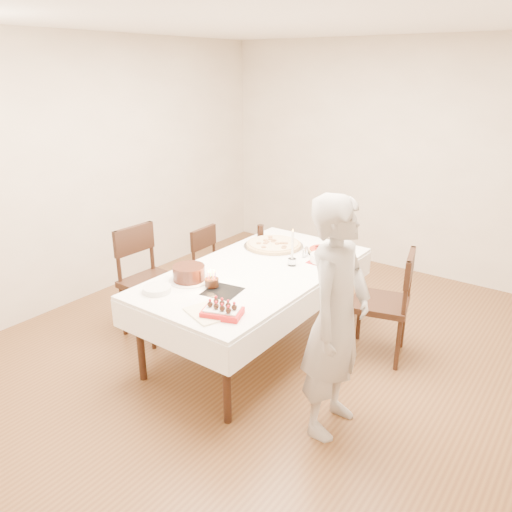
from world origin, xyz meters
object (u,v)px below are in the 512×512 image
Objects in this scene: cola_glass at (261,231)px; layer_cake at (189,273)px; chair_left_dessert at (153,283)px; pizza_white at (274,245)px; pizza_pepperoni at (322,251)px; dining_table at (256,309)px; strawberry_box at (222,311)px; birthday_cake at (212,278)px; person at (336,319)px; chair_left_savory at (218,270)px; pasta_bowl at (322,258)px; taper_candle at (292,247)px; chair_right_savory at (380,303)px.

layer_cake is at bearing -81.47° from cola_glass.
chair_left_dessert reaches higher than pizza_white.
pizza_white is at bearing 85.39° from layer_cake.
pizza_pepperoni is at bearing -2.75° from cola_glass.
strawberry_box is (0.31, -0.81, 0.41)m from dining_table.
layer_cake is 0.23m from birthday_cake.
layer_cake is 1.21× the size of strawberry_box.
cola_glass is at bearing 47.66° from person.
chair_left_savory reaches higher than pasta_bowl.
layer_cake is at bearing 167.89° from chair_left_dessert.
taper_candle is at bearing -34.72° from cola_glass.
taper_candle is at bearing 71.26° from birthday_cake.
layer_cake is at bearing 115.06° from chair_left_savory.
pizza_pepperoni is at bearing 75.09° from birthday_cake.
dining_table is at bearing 110.73° from strawberry_box.
pizza_pepperoni is (-0.66, 0.16, 0.28)m from chair_right_savory.
chair_right_savory is at bearing 40.72° from layer_cake.
cola_glass is 0.46× the size of strawberry_box.
birthday_cake is at bearing -71.29° from cola_glass.
chair_left_dessert is at bearing -138.16° from pizza_pepperoni.
chair_right_savory reaches higher than chair_left_savory.
cola_glass is (-0.73, 0.04, 0.04)m from pizza_pepperoni.
chair_left_dessert is 8.16× the size of cola_glass.
pizza_white is 1.74× the size of layer_cake.
person is (0.12, -1.05, 0.34)m from chair_right_savory.
chair_right_savory reaches higher than pizza_white.
pasta_bowl reaches higher than pizza_pepperoni.
chair_right_savory is 1.14× the size of chair_left_savory.
person is at bearing 21.84° from strawberry_box.
pasta_bowl is at bearing 30.89° from person.
birthday_cake is at bearing -104.91° from pizza_pepperoni.
pizza_white reaches higher than dining_table.
cola_glass is at bearing -131.06° from chair_left_savory.
strawberry_box is at bearing -69.27° from dining_table.
strawberry_box is (0.60, -0.30, -0.03)m from layer_cake.
cola_glass is (0.28, 0.35, 0.38)m from chair_left_savory.
cola_glass is 1.74m from strawberry_box.
chair_left_dessert reaches higher than chair_right_savory.
chair_right_savory is 1.68m from chair_left_savory.
strawberry_box is at bearing 161.41° from chair_left_dessert.
person is at bearing -1.49° from birthday_cake.
strawberry_box is at bearing 109.13° from person.
birthday_cake is at bearing -97.52° from dining_table.
person is 1.97m from cola_glass.
person is at bearing -0.58° from layer_cake.
pizza_white is at bearing -164.19° from pizza_pepperoni.
dining_table is 7.58× the size of pizza_pepperoni.
birthday_cake is at bearing -82.36° from pizza_white.
taper_candle is 2.69× the size of cola_glass.
birthday_cake is (-0.43, -0.98, 0.03)m from pasta_bowl.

